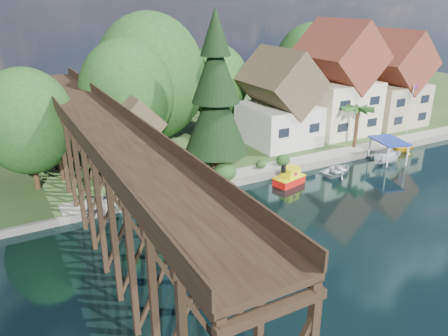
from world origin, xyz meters
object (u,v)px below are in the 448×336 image
at_px(house_right, 390,84).
at_px(palm_tree, 358,110).
at_px(house_center, 336,85).
at_px(boat_canopy, 388,153).
at_px(flagpole, 412,103).
at_px(conifer, 216,96).
at_px(boat_white_a, 338,169).
at_px(shed, 134,141).
at_px(trestle_bridge, 105,166).
at_px(house_left, 279,104).
at_px(boat_yellow, 404,146).
at_px(tugboat, 289,178).

relative_size(house_right, palm_tree, 2.48).
relative_size(house_center, boat_canopy, 3.03).
distance_m(palm_tree, flagpole, 10.35).
relative_size(conifer, boat_white_a, 3.95).
bearing_deg(house_center, shed, -175.76).
relative_size(trestle_bridge, boat_canopy, 9.64).
bearing_deg(house_left, shed, -175.23).
distance_m(trestle_bridge, shed, 10.69).
bearing_deg(flagpole, shed, 174.71).
distance_m(house_center, conifer, 20.31).
distance_m(flagpole, boat_white_a, 17.87).
distance_m(house_left, flagpole, 17.57).
height_order(house_center, boat_white_a, house_center).
relative_size(trestle_bridge, palm_tree, 8.80).
height_order(house_right, boat_white_a, house_right).
distance_m(conifer, boat_yellow, 23.67).
bearing_deg(boat_yellow, boat_canopy, 130.09).
relative_size(house_right, boat_white_a, 3.17).
distance_m(flagpole, boat_yellow, 7.61).
xyz_separation_m(house_right, shed, (-36.00, -1.50, -1.95)).
bearing_deg(house_right, shed, -177.61).
relative_size(shed, boat_yellow, 2.85).
xyz_separation_m(house_left, tugboat, (-5.66, -10.05, -4.47)).
xyz_separation_m(house_right, tugboat, (-23.66, -10.05, -5.11)).
bearing_deg(boat_canopy, house_center, 79.62).
bearing_deg(shed, house_left, 4.77).
bearing_deg(palm_tree, boat_white_a, -145.86).
bearing_deg(house_center, palm_tree, -110.32).
relative_size(house_center, tugboat, 4.12).
distance_m(conifer, flagpole, 27.77).
distance_m(house_left, tugboat, 12.37).
xyz_separation_m(house_center, boat_canopy, (-2.00, -10.90, -5.31)).
relative_size(conifer, palm_tree, 3.09).
bearing_deg(boat_white_a, palm_tree, -71.03).
xyz_separation_m(trestle_bridge, flagpole, (39.90, 6.09, -1.06)).
distance_m(trestle_bridge, boat_canopy, 30.30).
height_order(conifer, flagpole, conifer).
distance_m(boat_white_a, boat_canopy, 6.72).
relative_size(house_right, tugboat, 3.70).
bearing_deg(boat_yellow, conifer, 99.09).
bearing_deg(boat_white_a, boat_yellow, -97.91).
bearing_deg(tugboat, boat_yellow, 4.35).
bearing_deg(shed, boat_yellow, -13.80).
distance_m(house_center, boat_yellow, 11.14).
bearing_deg(shed, tugboat, -34.72).
distance_m(house_right, boat_white_a, 21.09).
xyz_separation_m(shed, tugboat, (12.34, -8.55, -3.16)).
distance_m(house_center, flagpole, 9.71).
xyz_separation_m(flagpole, boat_canopy, (-9.90, -5.66, -3.18)).
distance_m(house_center, house_right, 9.04).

